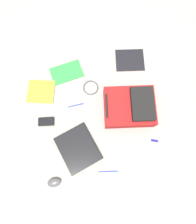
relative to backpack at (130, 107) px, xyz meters
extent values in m
plane|color=gray|center=(0.02, 0.30, -0.07)|extent=(3.39, 3.39, 0.00)
cube|color=maroon|center=(0.00, 0.01, -0.01)|extent=(0.37, 0.44, 0.12)
cube|color=black|center=(-0.01, -0.08, 0.08)|extent=(0.29, 0.21, 0.05)
cylinder|color=black|center=(0.03, 0.19, 0.06)|extent=(0.19, 0.04, 0.02)
cube|color=black|center=(-0.24, 0.47, -0.06)|extent=(0.40, 0.36, 0.02)
cube|color=black|center=(-0.24, 0.47, -0.05)|extent=(0.39, 0.36, 0.01)
cube|color=silver|center=(0.43, -0.11, -0.07)|extent=(0.24, 0.27, 0.01)
cube|color=black|center=(0.43, -0.11, -0.06)|extent=(0.25, 0.28, 0.00)
cube|color=silver|center=(0.29, 0.70, -0.06)|extent=(0.24, 0.26, 0.02)
cube|color=yellow|center=(0.29, 0.70, -0.06)|extent=(0.25, 0.26, 0.00)
cube|color=silver|center=(0.42, 0.46, -0.07)|extent=(0.20, 0.28, 0.02)
cube|color=#2D8C3F|center=(0.42, 0.46, -0.06)|extent=(0.21, 0.29, 0.00)
ellipsoid|color=#4C4C51|center=(-0.45, 0.69, -0.05)|extent=(0.07, 0.10, 0.04)
torus|color=#4C4C51|center=(0.24, 0.28, -0.07)|extent=(0.13, 0.13, 0.01)
cube|color=black|center=(0.02, 0.69, -0.06)|extent=(0.08, 0.13, 0.03)
cylinder|color=#1933B2|center=(-0.46, 0.27, -0.07)|extent=(0.03, 0.15, 0.01)
cylinder|color=#1933B2|center=(0.12, 0.43, -0.07)|extent=(0.02, 0.13, 0.01)
cube|color=#191999|center=(-0.29, -0.14, -0.07)|extent=(0.04, 0.06, 0.01)
camera|label=1|loc=(-0.31, 0.32, 1.41)|focal=29.25mm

